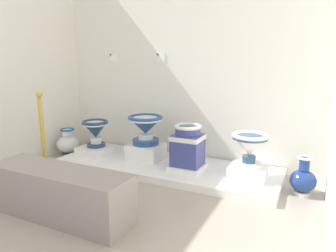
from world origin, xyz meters
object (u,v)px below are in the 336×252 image
at_px(plinth_block_central_ornate, 187,167).
at_px(plinth_block_tall_cobalt, 248,172).
at_px(antique_toilet_central_ornate, 188,144).
at_px(decorative_vase_spare, 68,143).
at_px(antique_toilet_tall_cobalt, 250,145).
at_px(info_placard_second, 161,58).
at_px(antique_toilet_broad_patterned, 95,130).
at_px(plinth_block_broad_patterned, 96,150).
at_px(museum_bench, 59,193).
at_px(plinth_block_pale_glazed, 146,151).
at_px(decorative_vase_corner, 303,179).
at_px(stanchion_post_near_left, 44,158).
at_px(antique_toilet_pale_glazed, 146,126).
at_px(info_placard_first, 114,58).

distance_m(plinth_block_central_ornate, plinth_block_tall_cobalt, 0.65).
height_order(antique_toilet_central_ornate, decorative_vase_spare, antique_toilet_central_ornate).
xyz_separation_m(antique_toilet_tall_cobalt, info_placard_second, (-1.24, 0.49, 0.86)).
xyz_separation_m(antique_toilet_central_ornate, decorative_vase_spare, (-1.75, 0.03, -0.20)).
height_order(antique_toilet_broad_patterned, plinth_block_tall_cobalt, antique_toilet_broad_patterned).
height_order(plinth_block_broad_patterned, museum_bench, museum_bench).
height_order(plinth_block_pale_glazed, decorative_vase_corner, decorative_vase_corner).
height_order(antique_toilet_central_ornate, decorative_vase_corner, antique_toilet_central_ornate).
xyz_separation_m(plinth_block_broad_patterned, decorative_vase_corner, (2.42, 0.02, 0.02)).
distance_m(plinth_block_pale_glazed, stanchion_post_near_left, 1.18).
relative_size(plinth_block_broad_patterned, info_placard_second, 3.00).
relative_size(plinth_block_central_ornate, decorative_vase_spare, 0.99).
xyz_separation_m(antique_toilet_central_ornate, antique_toilet_tall_cobalt, (0.65, 0.02, 0.06)).
height_order(antique_toilet_pale_glazed, decorative_vase_spare, antique_toilet_pale_glazed).
distance_m(plinth_block_broad_patterned, plinth_block_pale_glazed, 0.68).
xyz_separation_m(plinth_block_tall_cobalt, museum_bench, (-1.23, -1.30, 0.06)).
bearing_deg(antique_toilet_tall_cobalt, plinth_block_central_ornate, -178.26).
bearing_deg(plinth_block_broad_patterned, antique_toilet_pale_glazed, 8.82).
distance_m(antique_toilet_central_ornate, info_placard_second, 1.20).
distance_m(antique_toilet_broad_patterned, plinth_block_central_ornate, 1.30).
relative_size(info_placard_second, decorative_vase_corner, 0.36).
distance_m(antique_toilet_broad_patterned, info_placard_second, 1.22).
xyz_separation_m(antique_toilet_pale_glazed, decorative_vase_corner, (1.75, -0.08, -0.33)).
bearing_deg(antique_toilet_tall_cobalt, info_placard_second, 158.59).
height_order(decorative_vase_spare, stanchion_post_near_left, stanchion_post_near_left).
distance_m(antique_toilet_broad_patterned, antique_toilet_tall_cobalt, 1.92).
bearing_deg(info_placard_second, antique_toilet_tall_cobalt, -21.41).
bearing_deg(museum_bench, stanchion_post_near_left, 146.78).
relative_size(plinth_block_pale_glazed, decorative_vase_corner, 1.07).
distance_m(plinth_block_central_ornate, info_placard_second, 1.41).
bearing_deg(stanchion_post_near_left, antique_toilet_tall_cobalt, 28.08).
distance_m(plinth_block_broad_patterned, antique_toilet_pale_glazed, 0.76).
relative_size(plinth_block_broad_patterned, antique_toilet_pale_glazed, 0.96).
bearing_deg(plinth_block_tall_cobalt, info_placard_second, 158.59).
distance_m(antique_toilet_central_ornate, stanchion_post_near_left, 1.46).
height_order(plinth_block_central_ornate, decorative_vase_spare, decorative_vase_spare).
xyz_separation_m(plinth_block_broad_patterned, info_placard_second, (0.67, 0.49, 1.15)).
distance_m(antique_toilet_pale_glazed, decorative_vase_corner, 1.79).
bearing_deg(decorative_vase_spare, info_placard_first, 46.72).
xyz_separation_m(plinth_block_central_ornate, museum_bench, (-0.58, -1.28, 0.10)).
xyz_separation_m(plinth_block_broad_patterned, antique_toilet_tall_cobalt, (1.92, 0.00, 0.29)).
bearing_deg(plinth_block_central_ornate, antique_toilet_tall_cobalt, 1.74).
distance_m(antique_toilet_broad_patterned, stanchion_post_near_left, 0.96).
xyz_separation_m(decorative_vase_spare, museum_bench, (1.17, -1.31, 0.04)).
distance_m(plinth_block_central_ornate, decorative_vase_spare, 1.75).
distance_m(plinth_block_central_ornate, info_placard_first, 1.83).
xyz_separation_m(antique_toilet_pale_glazed, info_placard_second, (0.01, 0.39, 0.80)).
bearing_deg(stanchion_post_near_left, decorative_vase_spare, 123.32).
bearing_deg(antique_toilet_central_ornate, antique_toilet_tall_cobalt, 1.74).
xyz_separation_m(antique_toilet_broad_patterned, info_placard_first, (-0.04, 0.49, 0.89)).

